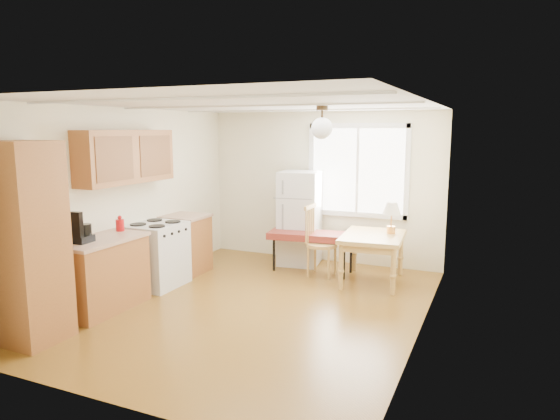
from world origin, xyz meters
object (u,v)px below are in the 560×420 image
Objects in this scene: refrigerator at (300,218)px; bench at (312,237)px; dining_table at (373,241)px; chair at (316,235)px.

refrigerator is 0.56m from bench.
refrigerator is at bearing 154.10° from dining_table.
chair is at bearing 175.92° from dining_table.
refrigerator is 1.28× the size of dining_table.
bench is at bearing -53.38° from refrigerator.
dining_table is at bearing 0.18° from chair.
chair is (-0.87, -0.01, 0.01)m from dining_table.
dining_table reaches higher than bench.
chair reaches higher than dining_table.
dining_table is (1.34, -0.52, -0.16)m from refrigerator.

